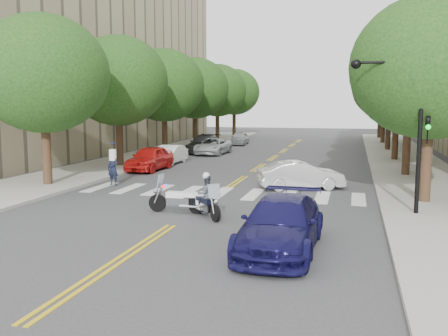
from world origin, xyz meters
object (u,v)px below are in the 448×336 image
(motorcycle_parked, at_px, (182,200))
(sedan_blue, at_px, (281,225))
(officer_standing, at_px, (113,168))
(motorcycle_police, at_px, (206,197))
(convertible, at_px, (301,175))

(motorcycle_parked, bearing_deg, sedan_blue, -133.24)
(officer_standing, bearing_deg, motorcycle_police, -25.15)
(officer_standing, distance_m, convertible, 9.40)
(officer_standing, relative_size, convertible, 0.43)
(motorcycle_police, bearing_deg, sedan_blue, 92.48)
(motorcycle_police, relative_size, motorcycle_parked, 0.75)
(motorcycle_police, height_order, officer_standing, officer_standing)
(officer_standing, distance_m, sedan_blue, 13.33)
(officer_standing, bearing_deg, convertible, 23.67)
(convertible, relative_size, sedan_blue, 0.81)
(motorcycle_parked, bearing_deg, motorcycle_police, -114.73)
(motorcycle_police, height_order, sedan_blue, motorcycle_police)
(sedan_blue, bearing_deg, officer_standing, 138.69)
(motorcycle_police, distance_m, convertible, 7.48)
(motorcycle_police, distance_m, officer_standing, 8.63)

